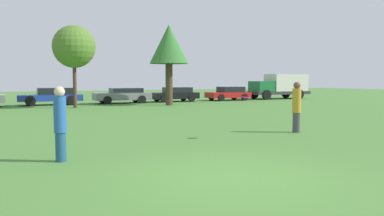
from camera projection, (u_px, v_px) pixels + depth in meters
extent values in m
plane|color=#477A33|center=(231.00, 178.00, 7.57)|extent=(120.00, 120.00, 0.00)
cylinder|color=navy|center=(61.00, 147.00, 9.05)|extent=(0.24, 0.24, 0.68)
cylinder|color=#2659A5|center=(60.00, 115.00, 8.99)|extent=(0.28, 0.28, 0.83)
sphere|color=beige|center=(59.00, 92.00, 8.96)|extent=(0.25, 0.25, 0.25)
cylinder|color=#3F3F47|center=(296.00, 123.00, 14.03)|extent=(0.26, 0.26, 0.71)
cylinder|color=#BF8C26|center=(297.00, 101.00, 13.97)|extent=(0.31, 0.31, 0.87)
sphere|color=brown|center=(297.00, 85.00, 13.93)|extent=(0.25, 0.25, 0.25)
cylinder|color=#F21E72|center=(245.00, 97.00, 12.42)|extent=(0.29, 0.29, 0.07)
cylinder|color=#473323|center=(75.00, 83.00, 25.97)|extent=(0.24, 0.24, 3.29)
sphere|color=#4C7528|center=(74.00, 47.00, 25.79)|extent=(2.81, 2.81, 2.81)
cylinder|color=#473323|center=(169.00, 84.00, 28.70)|extent=(0.52, 0.52, 3.05)
cone|color=#33702D|center=(169.00, 44.00, 28.48)|extent=(2.85, 2.85, 2.85)
cube|color=#1E389E|center=(50.00, 98.00, 28.90)|extent=(4.54, 1.69, 0.47)
cube|color=black|center=(55.00, 91.00, 29.01)|extent=(2.50, 1.47, 0.50)
cylinder|color=black|center=(30.00, 101.00, 27.58)|extent=(0.72, 0.22, 0.72)
cylinder|color=black|center=(29.00, 100.00, 29.07)|extent=(0.72, 0.22, 0.72)
cylinder|color=black|center=(71.00, 100.00, 28.76)|extent=(0.72, 0.22, 0.72)
cylinder|color=black|center=(68.00, 99.00, 30.25)|extent=(0.72, 0.22, 0.72)
cube|color=slate|center=(122.00, 96.00, 31.12)|extent=(4.45, 1.82, 0.58)
cube|color=black|center=(126.00, 90.00, 31.23)|extent=(2.45, 1.59, 0.36)
cylinder|color=black|center=(107.00, 100.00, 29.75)|extent=(0.64, 0.18, 0.63)
cylinder|color=black|center=(102.00, 99.00, 31.37)|extent=(0.64, 0.18, 0.63)
cylinder|color=black|center=(142.00, 99.00, 30.91)|extent=(0.64, 0.18, 0.63)
cylinder|color=black|center=(135.00, 98.00, 32.52)|extent=(0.64, 0.18, 0.63)
cube|color=black|center=(174.00, 96.00, 33.31)|extent=(4.04, 1.79, 0.52)
cube|color=black|center=(177.00, 90.00, 33.40)|extent=(2.23, 1.56, 0.44)
cylinder|color=black|center=(164.00, 99.00, 32.01)|extent=(0.62, 0.18, 0.62)
cylinder|color=black|center=(157.00, 98.00, 33.59)|extent=(0.62, 0.18, 0.62)
cylinder|color=black|center=(192.00, 98.00, 33.06)|extent=(0.62, 0.18, 0.62)
cylinder|color=black|center=(183.00, 97.00, 34.64)|extent=(0.62, 0.18, 0.62)
cube|color=red|center=(228.00, 95.00, 35.28)|extent=(3.88, 1.86, 0.50)
cube|color=black|center=(231.00, 89.00, 35.37)|extent=(2.14, 1.63, 0.48)
cylinder|color=black|center=(221.00, 98.00, 33.97)|extent=(0.61, 0.20, 0.61)
cylinder|color=black|center=(212.00, 97.00, 35.62)|extent=(0.61, 0.20, 0.61)
cylinder|color=black|center=(245.00, 97.00, 34.98)|extent=(0.61, 0.20, 0.61)
cylinder|color=black|center=(234.00, 96.00, 36.63)|extent=(0.61, 0.20, 0.61)
cube|color=#2D2D33|center=(279.00, 93.00, 38.04)|extent=(6.20, 2.12, 0.30)
cube|color=#196633|center=(262.00, 86.00, 37.19)|extent=(2.00, 1.99, 0.97)
cube|color=beige|center=(286.00, 83.00, 38.34)|extent=(3.85, 2.10, 1.65)
cylinder|color=black|center=(267.00, 95.00, 36.21)|extent=(0.91, 0.25, 0.91)
cylinder|color=black|center=(254.00, 94.00, 38.08)|extent=(0.91, 0.25, 0.91)
cylinder|color=black|center=(299.00, 94.00, 37.83)|extent=(0.91, 0.25, 0.91)
cylinder|color=black|center=(286.00, 94.00, 39.71)|extent=(0.91, 0.25, 0.91)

